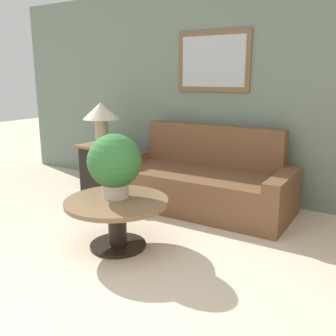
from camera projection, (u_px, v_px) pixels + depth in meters
The scene contains 7 objects.
ground_plane at pixel (68, 331), 2.28m from camera, with size 20.00×20.00×0.00m, color beige.
wall_back at pixel (248, 94), 4.46m from camera, with size 7.48×0.09×2.60m.
couch_main at pixel (200, 183), 4.40m from camera, with size 2.13×0.91×0.94m.
coffee_table at pixel (117, 213), 3.34m from camera, with size 0.92×0.92×0.45m.
side_table at pixel (103, 167), 5.03m from camera, with size 0.52×0.52×0.64m.
table_lamp at pixel (101, 114), 4.87m from camera, with size 0.47×0.47×0.55m.
potted_plant_on_table at pixel (115, 163), 3.30m from camera, with size 0.48×0.48×0.57m.
Camera 1 is at (1.55, -1.36, 1.51)m, focal length 40.00 mm.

